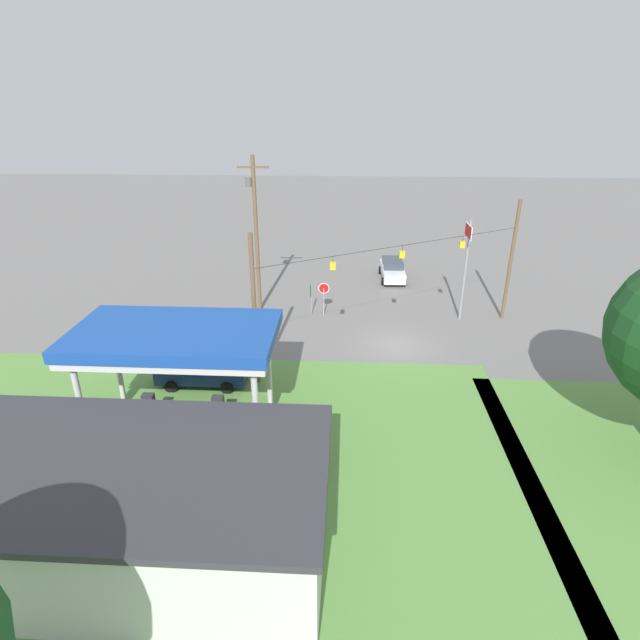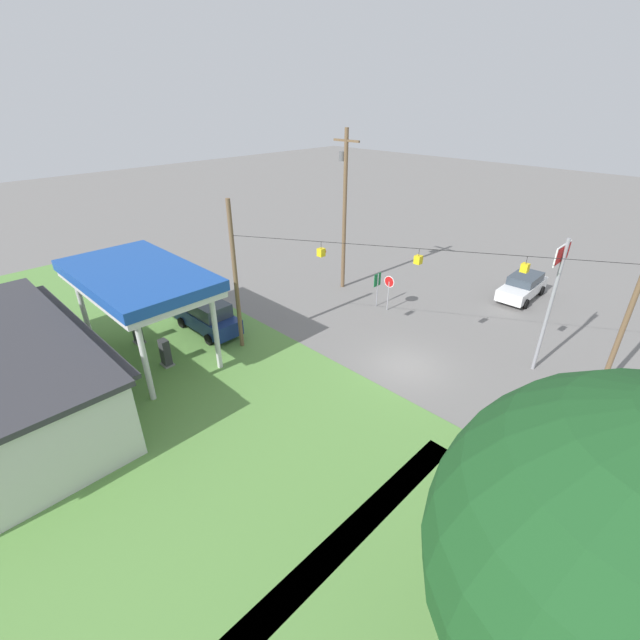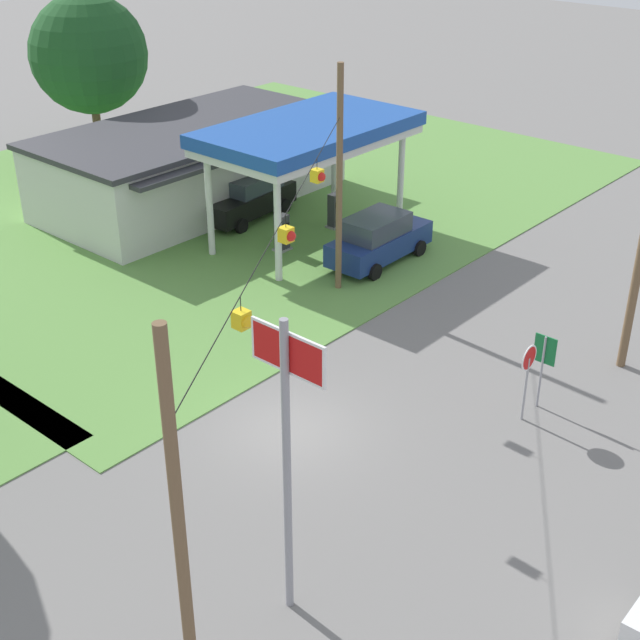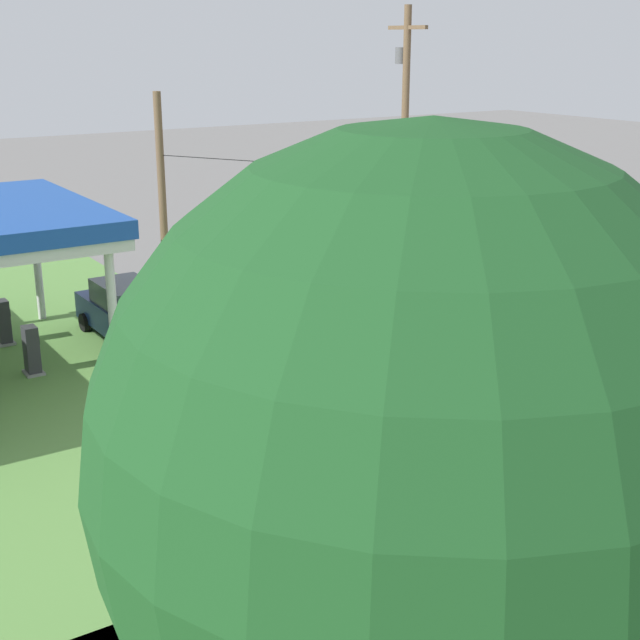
{
  "view_description": "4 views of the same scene",
  "coord_description": "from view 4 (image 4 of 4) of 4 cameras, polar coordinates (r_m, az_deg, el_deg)",
  "views": [
    {
      "loc": [
        3.33,
        29.15,
        14.53
      ],
      "look_at": [
        4.75,
        3.3,
        3.16
      ],
      "focal_mm": 28.0,
      "sensor_mm": 36.0,
      "label": 1
    },
    {
      "loc": [
        -10.3,
        17.12,
        13.13
      ],
      "look_at": [
        5.44,
        1.19,
        1.28
      ],
      "focal_mm": 24.0,
      "sensor_mm": 36.0,
      "label": 2
    },
    {
      "loc": [
        -15.58,
        -14.79,
        15.01
      ],
      "look_at": [
        3.37,
        1.77,
        1.64
      ],
      "focal_mm": 50.0,
      "sensor_mm": 36.0,
      "label": 3
    },
    {
      "loc": [
        -17.4,
        15.71,
        10.07
      ],
      "look_at": [
        2.0,
        3.17,
        2.74
      ],
      "focal_mm": 50.0,
      "sensor_mm": 36.0,
      "label": 4
    }
  ],
  "objects": [
    {
      "name": "ground_plane",
      "position": [
        25.51,
        8.5,
        -5.85
      ],
      "size": [
        160.0,
        160.0,
        0.0
      ],
      "primitive_type": "plane",
      "color": "slate"
    },
    {
      "name": "car_at_pumps_front",
      "position": [
        31.61,
        -12.35,
        0.59
      ],
      "size": [
        4.96,
        2.16,
        2.07
      ],
      "rotation": [
        0.0,
        0.0,
        0.01
      ],
      "color": "navy",
      "rests_on": "ground"
    },
    {
      "name": "utility_pole_main",
      "position": [
        34.87,
        5.38,
        11.24
      ],
      "size": [
        2.2,
        0.44,
        11.24
      ],
      "color": "brown",
      "rests_on": "ground"
    },
    {
      "name": "fuel_pump_far",
      "position": [
        32.24,
        -19.6,
        -0.23
      ],
      "size": [
        0.71,
        0.56,
        1.59
      ],
      "color": "gray",
      "rests_on": "ground"
    },
    {
      "name": "gas_station_canopy",
      "position": [
        29.71,
        -19.56,
        5.99
      ],
      "size": [
        9.24,
        5.23,
        5.12
      ],
      "color": "silver",
      "rests_on": "ground"
    },
    {
      "name": "fuel_pump_near",
      "position": [
        29.08,
        -17.97,
        -1.97
      ],
      "size": [
        0.71,
        0.56,
        1.59
      ],
      "color": "gray",
      "rests_on": "ground"
    },
    {
      "name": "signal_span_gantry",
      "position": [
        24.07,
        9.01,
        4.25
      ],
      "size": [
        16.51,
        10.24,
        8.56
      ],
      "color": "brown",
      "rests_on": "ground"
    },
    {
      "name": "tree_west_verge",
      "position": [
        9.41,
        6.48,
        -8.65
      ],
      "size": [
        6.92,
        6.92,
        9.39
      ],
      "color": "#4C3828",
      "rests_on": "ground"
    },
    {
      "name": "route_sign",
      "position": [
        32.15,
        8.28,
        2.35
      ],
      "size": [
        0.1,
        0.7,
        2.4
      ],
      "color": "gray",
      "rests_on": "ground"
    },
    {
      "name": "stop_sign_roadside",
      "position": [
        31.43,
        9.44,
        2.14
      ],
      "size": [
        0.8,
        0.08,
        2.5
      ],
      "rotation": [
        0.0,
        0.0,
        3.14
      ],
      "color": "#99999E",
      "rests_on": "ground"
    }
  ]
}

